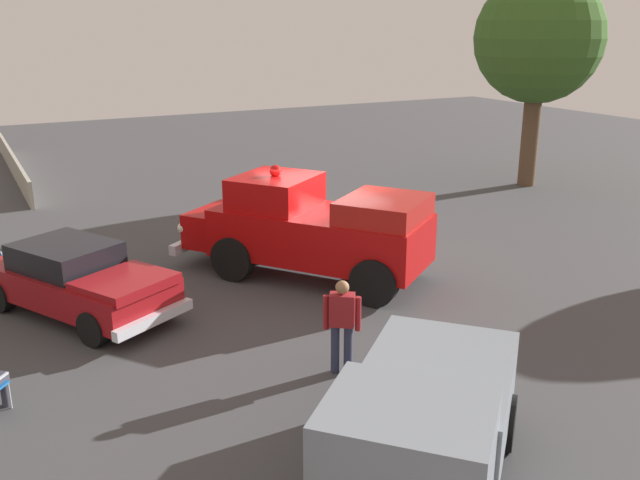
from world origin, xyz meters
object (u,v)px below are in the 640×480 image
object	(u,v)px
parked_pickup	(421,436)
classic_hot_rod	(79,280)
traffic_cone	(224,223)
vintage_fire_truck	(311,228)
oak_tree_distant	(539,39)
spectator_standing	(342,320)

from	to	relation	value
parked_pickup	classic_hot_rod	bearing A→B (deg)	17.72
classic_hot_rod	traffic_cone	distance (m)	6.07
traffic_cone	classic_hot_rod	bearing A→B (deg)	130.63
vintage_fire_truck	parked_pickup	size ratio (longest dim) A/B	1.28
traffic_cone	vintage_fire_truck	bearing A→B (deg)	-172.26
oak_tree_distant	traffic_cone	bearing A→B (deg)	92.62
parked_pickup	spectator_standing	world-z (taller)	parked_pickup
vintage_fire_truck	oak_tree_distant	world-z (taller)	oak_tree_distant
classic_hot_rod	spectator_standing	world-z (taller)	spectator_standing
parked_pickup	oak_tree_distant	world-z (taller)	oak_tree_distant
spectator_standing	traffic_cone	world-z (taller)	spectator_standing
classic_hot_rod	vintage_fire_truck	bearing A→B (deg)	-93.14
oak_tree_distant	traffic_cone	world-z (taller)	oak_tree_distant
oak_tree_distant	traffic_cone	distance (m)	12.93
vintage_fire_truck	traffic_cone	bearing A→B (deg)	7.74
classic_hot_rod	parked_pickup	bearing A→B (deg)	-162.28
vintage_fire_truck	oak_tree_distant	bearing A→B (deg)	-67.28
vintage_fire_truck	classic_hot_rod	distance (m)	5.20
vintage_fire_truck	parked_pickup	world-z (taller)	vintage_fire_truck
spectator_standing	traffic_cone	distance (m)	8.74
classic_hot_rod	spectator_standing	bearing A→B (deg)	-143.60
traffic_cone	oak_tree_distant	bearing A→B (deg)	-87.38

